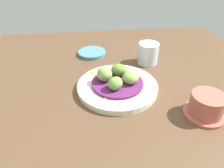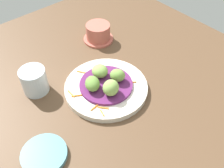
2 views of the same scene
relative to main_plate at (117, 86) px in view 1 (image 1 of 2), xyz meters
The scene contains 11 objects.
table_surface 3.01cm from the main_plate, ahead, with size 110.00×110.00×2.00cm, color brown.
main_plate is the anchor object (origin of this frame).
cabbage_bed 1.38cm from the main_plate, behind, with size 16.49×16.49×0.90cm, color #60235B.
carrot_garnish 5.68cm from the main_plate, 93.24° to the left, with size 19.97×19.00×0.40cm.
guac_scoop_left 5.66cm from the main_plate, 106.31° to the right, with size 4.70×4.05×4.05cm, color #759E47.
guac_scoop_center 5.59cm from the main_plate, 16.31° to the right, with size 4.94×5.09×3.86cm, color #84A851.
guac_scoop_right 5.59cm from the main_plate, 73.69° to the left, with size 4.36×5.55×3.86cm, color olive.
guac_scoop_back 5.86cm from the main_plate, 163.69° to the left, with size 5.17×4.70×4.64cm, color #84A851.
side_plate_small 27.25cm from the main_plate, 105.60° to the left, with size 11.73×11.73×1.40cm, color teal.
terracotta_bowl 26.84cm from the main_plate, 34.18° to the right, with size 11.39×11.39×6.65cm.
water_glass 21.84cm from the main_plate, 48.70° to the left, with size 7.89×7.89×8.15cm, color silver.
Camera 1 is at (-10.21, -53.52, 40.96)cm, focal length 32.71 mm.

